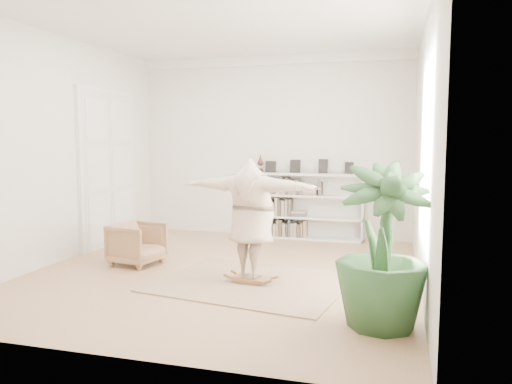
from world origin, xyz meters
TOP-DOWN VIEW (x-y plane):
  - floor at (0.00, 0.00)m, footprint 6.00×6.00m
  - room_shell at (0.00, 2.94)m, footprint 6.00×6.00m
  - doors at (-2.70, 1.30)m, footprint 0.09×1.78m
  - bookshelf at (0.74, 2.82)m, footprint 2.20×0.35m
  - armchair at (-1.47, 0.09)m, footprint 0.84×0.82m
  - rug at (0.55, -0.44)m, footprint 2.78×2.37m
  - rocker_board at (0.55, -0.44)m, footprint 0.53×0.37m
  - person at (0.55, -0.44)m, footprint 2.04×0.85m
  - houseplant at (2.30, -1.60)m, footprint 1.18×1.18m

SIDE VIEW (x-z plane):
  - floor at x=0.00m, z-range 0.00..0.00m
  - rug at x=0.55m, z-range 0.00..0.02m
  - rocker_board at x=0.55m, z-range 0.01..0.12m
  - armchair at x=-1.47m, z-range 0.00..0.66m
  - bookshelf at x=0.74m, z-range -0.18..1.46m
  - houseplant at x=2.30m, z-range 0.00..1.72m
  - person at x=0.55m, z-range 0.12..1.74m
  - doors at x=-2.70m, z-range -0.06..2.86m
  - room_shell at x=0.00m, z-range 0.51..6.51m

